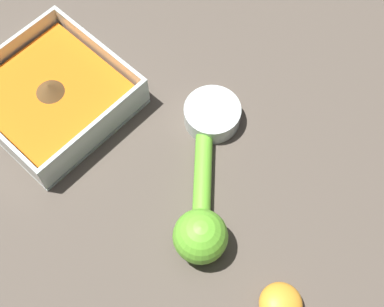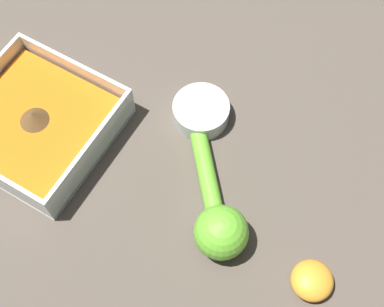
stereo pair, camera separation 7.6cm
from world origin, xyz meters
TOP-DOWN VIEW (x-y plane):
  - ground_plane at (0.00, 0.00)m, footprint 4.00×4.00m
  - square_dish at (-0.01, 0.04)m, footprint 0.21×0.21m
  - spice_bowl at (0.13, -0.16)m, footprint 0.09×0.09m
  - lemon_squeezer at (-0.01, -0.26)m, footprint 0.19×0.17m
  - lemon_half at (-0.01, -0.41)m, footprint 0.06×0.06m

SIDE VIEW (x-z plane):
  - ground_plane at x=0.00m, z-range 0.00..0.00m
  - spice_bowl at x=0.13m, z-range 0.00..0.03m
  - lemon_half at x=-0.01m, z-range 0.00..0.03m
  - square_dish at x=-0.01m, z-range -0.01..0.05m
  - lemon_squeezer at x=-0.01m, z-range 0.00..0.07m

